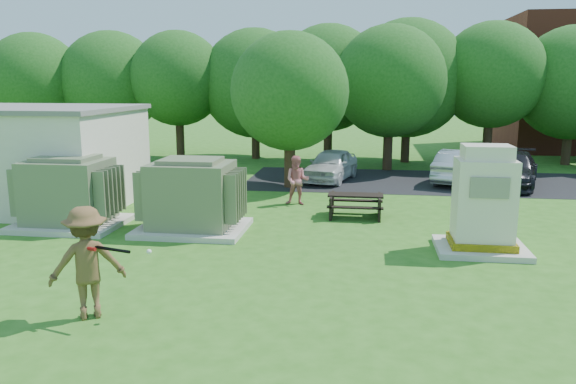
% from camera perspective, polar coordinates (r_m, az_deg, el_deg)
% --- Properties ---
extents(ground, '(120.00, 120.00, 0.00)m').
position_cam_1_polar(ground, '(11.38, -2.89, -10.37)').
color(ground, '#2D6619').
rests_on(ground, ground).
extents(parking_strip, '(20.00, 6.00, 0.01)m').
position_cam_1_polar(parking_strip, '(24.74, 19.53, 0.86)').
color(parking_strip, '#232326').
rests_on(parking_strip, ground).
extents(transformer_left, '(3.00, 2.40, 2.07)m').
position_cam_1_polar(transformer_left, '(17.46, -21.38, -0.16)').
color(transformer_left, beige).
rests_on(transformer_left, ground).
extents(transformer_right, '(3.00, 2.40, 2.07)m').
position_cam_1_polar(transformer_right, '(15.97, -9.74, -0.54)').
color(transformer_right, beige).
rests_on(transformer_right, ground).
extents(generator_cabinet, '(2.19, 1.79, 2.66)m').
position_cam_1_polar(generator_cabinet, '(14.62, 19.23, -1.32)').
color(generator_cabinet, beige).
rests_on(generator_cabinet, ground).
extents(picnic_table, '(1.70, 1.28, 0.73)m').
position_cam_1_polar(picnic_table, '(17.58, 6.87, -1.09)').
color(picnic_table, black).
rests_on(picnic_table, ground).
extents(batter, '(1.52, 1.31, 2.04)m').
position_cam_1_polar(batter, '(10.64, -19.75, -6.77)').
color(batter, brown).
rests_on(batter, ground).
extents(person_at_picnic, '(0.82, 0.64, 1.69)m').
position_cam_1_polar(person_at_picnic, '(19.13, 0.95, 1.19)').
color(person_at_picnic, '#CC6C71').
rests_on(person_at_picnic, ground).
extents(car_white, '(2.42, 4.18, 1.34)m').
position_cam_1_polar(car_white, '(23.94, 4.40, 2.77)').
color(car_white, silver).
rests_on(car_white, ground).
extents(car_silver_a, '(2.80, 4.44, 1.38)m').
position_cam_1_polar(car_silver_a, '(24.44, 17.04, 2.53)').
color(car_silver_a, '#B2B2B7').
rests_on(car_silver_a, ground).
extents(car_dark, '(3.18, 5.03, 1.36)m').
position_cam_1_polar(car_dark, '(24.39, 21.75, 2.17)').
color(car_dark, black).
rests_on(car_dark, ground).
extents(batting_equipment, '(1.09, 0.49, 0.19)m').
position_cam_1_polar(batting_equipment, '(10.23, -17.40, -5.59)').
color(batting_equipment, black).
rests_on(batting_equipment, ground).
extents(tree_row, '(41.30, 13.30, 7.30)m').
position_cam_1_polar(tree_row, '(28.88, 7.65, 11.09)').
color(tree_row, '#47301E').
rests_on(tree_row, ground).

